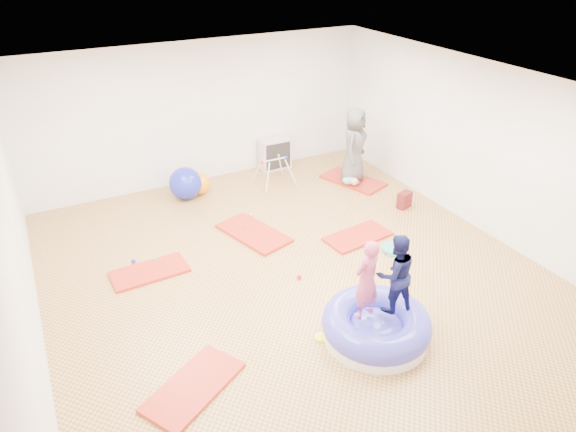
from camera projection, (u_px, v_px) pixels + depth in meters
room at (298, 194)px, 7.02m from camera, size 7.01×8.01×2.81m
gym_mat_front_left at (194, 387)px, 5.81m from camera, size 1.32×1.10×0.05m
gym_mat_mid_left at (149, 272)px, 7.77m from camera, size 1.15×0.61×0.05m
gym_mat_center_back at (253, 233)px, 8.76m from camera, size 1.00×1.44×0.05m
gym_mat_right at (358, 236)px, 8.67m from camera, size 1.18×0.68×0.05m
gym_mat_rear_right at (353, 180)px, 10.61m from camera, size 1.04×1.43×0.05m
inflatable_cushion at (376, 326)px, 6.49m from camera, size 1.39×1.39×0.44m
child_pink at (367, 276)px, 6.12m from camera, size 0.44×0.34×1.07m
child_navy at (396, 270)px, 6.23m from camera, size 0.57×0.47×1.07m
adult_caregiver at (354, 146)px, 10.19m from camera, size 0.88×0.85×1.52m
infant at (351, 180)px, 10.33m from camera, size 0.33×0.34×0.19m
ball_pit_balls at (257, 255)px, 8.14m from camera, size 3.71×3.07×0.07m
exercise_ball_blue at (185, 183)px, 9.83m from camera, size 0.63×0.63×0.63m
exercise_ball_orange at (199, 183)px, 10.03m from camera, size 0.45×0.45×0.45m
infant_play_gym at (274, 167)px, 10.35m from camera, size 0.72×0.69×0.55m
cube_shelf at (275, 154)px, 11.09m from camera, size 0.66×0.33×0.66m
balance_disc at (394, 249)px, 8.29m from camera, size 0.38×0.38×0.08m
backpack at (404, 200)px, 9.56m from camera, size 0.31×0.24×0.31m
yellow_toy at (321, 337)px, 6.53m from camera, size 0.18×0.18×0.03m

